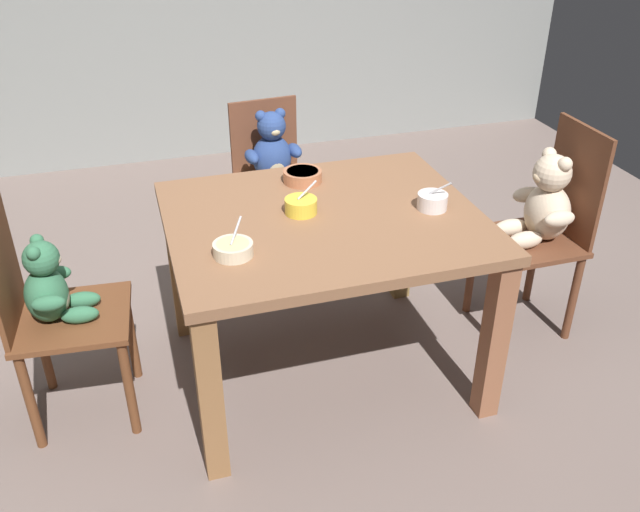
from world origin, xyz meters
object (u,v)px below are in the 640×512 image
object	(u,v)px
teddy_chair_near_left	(51,299)
porridge_bowl_terracotta_far_center	(303,176)
dining_table	(324,243)
porridge_bowl_yellow_center	(301,205)
teddy_chair_near_right	(544,213)
teddy_chair_far_center	(274,169)
porridge_bowl_cream_near_left	(233,249)
porridge_bowl_white_near_right	(432,201)

from	to	relation	value
teddy_chair_near_left	porridge_bowl_terracotta_far_center	size ratio (longest dim) A/B	5.82
dining_table	teddy_chair_near_left	bearing A→B (deg)	178.22
porridge_bowl_yellow_center	dining_table	bearing A→B (deg)	-32.60
porridge_bowl_yellow_center	teddy_chair_near_right	bearing A→B (deg)	-0.17
teddy_chair_far_center	teddy_chair_near_right	xyz separation A→B (m)	(0.98, -0.85, 0.02)
teddy_chair_far_center	teddy_chair_near_left	xyz separation A→B (m)	(-1.02, -0.86, -0.02)
porridge_bowl_cream_near_left	porridge_bowl_terracotta_far_center	bearing A→B (deg)	53.01
teddy_chair_far_center	porridge_bowl_white_near_right	xyz separation A→B (m)	(0.39, -0.96, 0.21)
teddy_chair_near_left	porridge_bowl_terracotta_far_center	xyz separation A→B (m)	(1.01, 0.29, 0.22)
teddy_chair_near_right	dining_table	bearing A→B (deg)	2.28
porridge_bowl_yellow_center	porridge_bowl_terracotta_far_center	world-z (taller)	porridge_bowl_yellow_center
porridge_bowl_cream_near_left	porridge_bowl_terracotta_far_center	size ratio (longest dim) A/B	0.85
teddy_chair_near_right	porridge_bowl_white_near_right	bearing A→B (deg)	9.98
teddy_chair_far_center	teddy_chair_near_right	distance (m)	1.29
teddy_chair_near_left	porridge_bowl_yellow_center	distance (m)	0.95
teddy_chair_far_center	porridge_bowl_terracotta_far_center	world-z (taller)	teddy_chair_far_center
porridge_bowl_cream_near_left	teddy_chair_far_center	bearing A→B (deg)	70.00
teddy_chair_far_center	porridge_bowl_cream_near_left	xyz separation A→B (m)	(-0.39, -1.08, 0.21)
dining_table	porridge_bowl_yellow_center	world-z (taller)	porridge_bowl_yellow_center
porridge_bowl_white_near_right	porridge_bowl_yellow_center	bearing A→B (deg)	167.29
porridge_bowl_terracotta_far_center	porridge_bowl_yellow_center	bearing A→B (deg)	-106.82
teddy_chair_far_center	teddy_chair_near_left	world-z (taller)	teddy_chair_near_left
dining_table	teddy_chair_far_center	distance (m)	0.90
porridge_bowl_cream_near_left	porridge_bowl_terracotta_far_center	world-z (taller)	porridge_bowl_cream_near_left
teddy_chair_near_right	porridge_bowl_white_near_right	xyz separation A→B (m)	(-0.59, -0.11, 0.19)
teddy_chair_near_right	porridge_bowl_terracotta_far_center	size ratio (longest dim) A/B	5.91
dining_table	teddy_chair_near_right	bearing A→B (deg)	2.57
teddy_chair_near_right	porridge_bowl_yellow_center	distance (m)	1.09
teddy_chair_far_center	porridge_bowl_yellow_center	distance (m)	0.88
teddy_chair_near_left	porridge_bowl_cream_near_left	world-z (taller)	teddy_chair_near_left
dining_table	teddy_chair_far_center	size ratio (longest dim) A/B	1.36
porridge_bowl_yellow_center	teddy_chair_far_center	bearing A→B (deg)	83.70
porridge_bowl_yellow_center	porridge_bowl_white_near_right	xyz separation A→B (m)	(0.48, -0.11, 0.00)
teddy_chair_far_center	porridge_bowl_cream_near_left	bearing A→B (deg)	-25.05
teddy_chair_near_left	porridge_bowl_white_near_right	bearing A→B (deg)	0.93
teddy_chair_near_left	porridge_bowl_white_near_right	world-z (taller)	teddy_chair_near_left
porridge_bowl_yellow_center	porridge_bowl_white_near_right	world-z (taller)	same
teddy_chair_far_center	porridge_bowl_yellow_center	world-z (taller)	teddy_chair_far_center
teddy_chair_near_right	porridge_bowl_terracotta_far_center	world-z (taller)	teddy_chair_near_right
porridge_bowl_cream_near_left	porridge_bowl_yellow_center	size ratio (longest dim) A/B	1.05
dining_table	porridge_bowl_yellow_center	size ratio (longest dim) A/B	8.96
teddy_chair_near_left	porridge_bowl_yellow_center	bearing A→B (deg)	5.72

